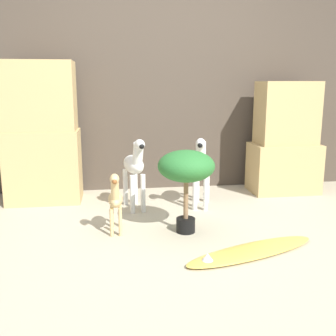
# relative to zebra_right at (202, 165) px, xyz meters

# --- Properties ---
(ground_plane) EXTENTS (14.00, 14.00, 0.00)m
(ground_plane) POSITION_rel_zebra_right_xyz_m (-0.26, -0.90, -0.43)
(ground_plane) COLOR #B2A88E
(wall_back) EXTENTS (6.40, 0.08, 2.20)m
(wall_back) POSITION_rel_zebra_right_xyz_m (-0.26, 0.82, 0.67)
(wall_back) COLOR #473D33
(wall_back) RESTS_ON ground_plane
(rock_pillar_left) EXTENTS (0.73, 0.45, 1.41)m
(rock_pillar_left) POSITION_rel_zebra_right_xyz_m (-1.55, 0.43, 0.26)
(rock_pillar_left) COLOR tan
(rock_pillar_left) RESTS_ON ground_plane
(rock_pillar_right) EXTENTS (0.73, 0.45, 1.22)m
(rock_pillar_right) POSITION_rel_zebra_right_xyz_m (1.04, 0.43, 0.13)
(rock_pillar_right) COLOR tan
(rock_pillar_right) RESTS_ON ground_plane
(zebra_right) EXTENTS (0.28, 0.53, 0.71)m
(zebra_right) POSITION_rel_zebra_right_xyz_m (0.00, 0.00, 0.00)
(zebra_right) COLOR silver
(zebra_right) RESTS_ON ground_plane
(zebra_left) EXTENTS (0.25, 0.53, 0.71)m
(zebra_left) POSITION_rel_zebra_right_xyz_m (-0.65, 0.01, 0.00)
(zebra_left) COLOR silver
(zebra_left) RESTS_ON ground_plane
(giraffe_figurine) EXTENTS (0.12, 0.41, 0.53)m
(giraffe_figurine) POSITION_rel_zebra_right_xyz_m (-0.84, -0.59, -0.13)
(giraffe_figurine) COLOR tan
(giraffe_figurine) RESTS_ON ground_plane
(potted_palm_front) EXTENTS (0.46, 0.46, 0.68)m
(potted_palm_front) POSITION_rel_zebra_right_xyz_m (-0.27, -0.64, 0.10)
(potted_palm_front) COLOR black
(potted_palm_front) RESTS_ON ground_plane
(surfboard) EXTENTS (1.12, 0.61, 0.08)m
(surfboard) POSITION_rel_zebra_right_xyz_m (0.12, -1.12, -0.41)
(surfboard) COLOR gold
(surfboard) RESTS_ON ground_plane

